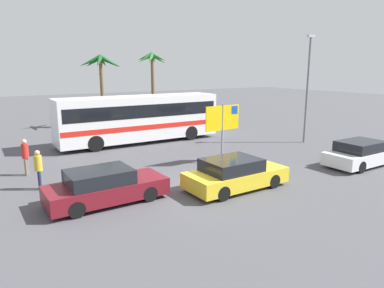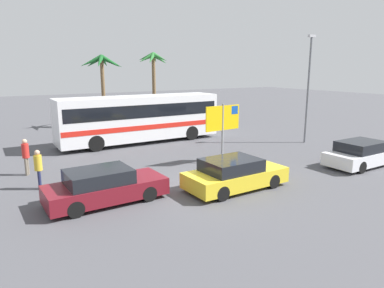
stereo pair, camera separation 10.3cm
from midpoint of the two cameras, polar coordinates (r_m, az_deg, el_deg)
ground at (r=15.07m, az=3.04°, el=-7.14°), size 120.00×120.00×0.00m
bus_front_coach at (r=24.10m, az=-8.37°, el=4.45°), size 11.03×2.51×3.17m
ferry_sign at (r=18.49m, az=5.30°, el=3.89°), size 2.20×0.19×3.20m
car_yellow at (r=14.88m, az=7.13°, el=-4.89°), size 4.45×1.99×1.32m
car_maroon at (r=13.69m, az=-13.90°, el=-6.72°), size 4.52×1.95×1.32m
car_white at (r=20.31m, az=26.19°, el=-1.44°), size 4.50×1.86×1.32m
pedestrian_by_bus at (r=15.93m, az=-23.63°, el=-3.35°), size 0.32×0.32×1.69m
pedestrian_near_sign at (r=18.28m, az=-25.37°, el=-1.47°), size 0.32×0.32×1.76m
lamp_post_left_side at (r=24.85m, az=18.57°, el=9.07°), size 0.56×0.20×7.13m
palm_tree_seaside at (r=32.04m, az=-6.24°, el=12.41°), size 2.85×2.71×6.40m
palm_tree_inland at (r=30.86m, az=-14.34°, el=11.82°), size 3.67×3.42×6.12m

